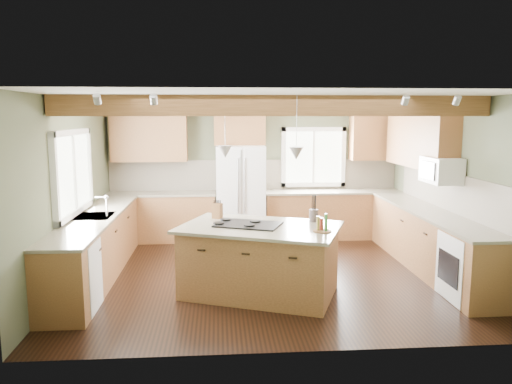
{
  "coord_description": "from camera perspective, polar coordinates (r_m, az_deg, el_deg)",
  "views": [
    {
      "loc": [
        -0.71,
        -7.16,
        2.34
      ],
      "look_at": [
        -0.14,
        0.3,
        1.2
      ],
      "focal_mm": 35.0,
      "sensor_mm": 36.0,
      "label": 1
    }
  ],
  "objects": [
    {
      "name": "pendant_left",
      "position": [
        6.55,
        -3.54,
        4.61
      ],
      "size": [
        0.18,
        0.18,
        0.16
      ],
      "primitive_type": "cone",
      "rotation": [
        3.14,
        0.0,
        0.0
      ],
      "color": "#B2B2B7",
      "rests_on": "ceiling"
    },
    {
      "name": "knife_block",
      "position": [
        7.02,
        -4.45,
        -2.16
      ],
      "size": [
        0.16,
        0.15,
        0.21
      ],
      "primitive_type": "cube",
      "rotation": [
        0.0,
        0.0,
        -0.5
      ],
      "color": "brown",
      "rests_on": "island_top"
    },
    {
      "name": "upper_cab_right",
      "position": [
        8.73,
        18.21,
        5.67
      ],
      "size": [
        0.35,
        2.2,
        0.9
      ],
      "primitive_type": "cube",
      "color": "brown",
      "rests_on": "wall_right"
    },
    {
      "name": "counter_back_left",
      "position": [
        9.53,
        -10.81,
        -0.19
      ],
      "size": [
        2.06,
        0.64,
        0.04
      ],
      "primitive_type": "cube",
      "color": "#50493B",
      "rests_on": "base_cab_back_left"
    },
    {
      "name": "ceiling",
      "position": [
        7.2,
        1.34,
        10.72
      ],
      "size": [
        5.6,
        5.6,
        0.0
      ],
      "primitive_type": "plane",
      "rotation": [
        3.14,
        0.0,
        0.0
      ],
      "color": "silver",
      "rests_on": "wall_back"
    },
    {
      "name": "ceiling_beam",
      "position": [
        6.4,
        2.06,
        9.81
      ],
      "size": [
        5.55,
        0.26,
        0.26
      ],
      "primitive_type": "cube",
      "color": "#4D2D16",
      "rests_on": "ceiling"
    },
    {
      "name": "counter_right",
      "position": [
        8.02,
        19.34,
        -2.18
      ],
      "size": [
        0.64,
        3.74,
        0.04
      ],
      "primitive_type": "cube",
      "color": "#50493B",
      "rests_on": "base_cab_right"
    },
    {
      "name": "bottle_tray",
      "position": [
        6.25,
        7.61,
        -3.54
      ],
      "size": [
        0.29,
        0.29,
        0.21
      ],
      "primitive_type": null,
      "rotation": [
        0.0,
        0.0,
        -0.29
      ],
      "color": "brown",
      "rests_on": "island_top"
    },
    {
      "name": "microwave",
      "position": [
        7.87,
        20.4,
        2.35
      ],
      "size": [
        0.4,
        0.7,
        0.38
      ],
      "primitive_type": "cube",
      "color": "white",
      "rests_on": "wall_right"
    },
    {
      "name": "base_cab_right",
      "position": [
        8.12,
        19.18,
        -5.38
      ],
      "size": [
        0.6,
        3.7,
        0.88
      ],
      "primitive_type": "cube",
      "color": "brown",
      "rests_on": "floor"
    },
    {
      "name": "island",
      "position": [
        6.66,
        0.44,
        -7.93
      ],
      "size": [
        2.19,
        1.78,
        0.88
      ],
      "primitive_type": "cube",
      "rotation": [
        0.0,
        0.0,
        -0.38
      ],
      "color": "olive",
      "rests_on": "floor"
    },
    {
      "name": "upper_cab_back_corner",
      "position": [
        9.96,
        13.33,
        6.18
      ],
      "size": [
        0.9,
        0.35,
        0.9
      ],
      "primitive_type": "cube",
      "color": "brown",
      "rests_on": "wall_back"
    },
    {
      "name": "wall_left",
      "position": [
        7.53,
        -20.43,
        0.16
      ],
      "size": [
        0.0,
        5.0,
        5.0
      ],
      "primitive_type": "plane",
      "rotation": [
        1.57,
        0.0,
        1.57
      ],
      "color": "#474E37",
      "rests_on": "ground"
    },
    {
      "name": "upper_cab_back_left",
      "position": [
        9.57,
        -12.1,
        6.13
      ],
      "size": [
        1.4,
        0.35,
        0.9
      ],
      "primitive_type": "cube",
      "color": "brown",
      "rests_on": "wall_back"
    },
    {
      "name": "window_left",
      "position": [
        7.54,
        -20.28,
        2.1
      ],
      "size": [
        0.04,
        1.6,
        1.05
      ],
      "primitive_type": "cube",
      "color": "white",
      "rests_on": "wall_left"
    },
    {
      "name": "backsplash_right",
      "position": [
        8.09,
        21.3,
        0.03
      ],
      "size": [
        0.03,
        3.7,
        0.58
      ],
      "primitive_type": "cube",
      "color": "brown",
      "rests_on": "wall_right"
    },
    {
      "name": "island_top",
      "position": [
        6.54,
        0.45,
        -4.07
      ],
      "size": [
        2.36,
        1.94,
        0.04
      ],
      "primitive_type": "cube",
      "rotation": [
        0.0,
        0.0,
        -0.38
      ],
      "color": "#50493B",
      "rests_on": "island"
    },
    {
      "name": "floor",
      "position": [
        7.56,
        1.27,
        -9.37
      ],
      "size": [
        5.6,
        5.6,
        0.0
      ],
      "primitive_type": "plane",
      "color": "black",
      "rests_on": "ground"
    },
    {
      "name": "base_cab_back_right",
      "position": [
        9.8,
        8.72,
        -2.63
      ],
      "size": [
        2.62,
        0.6,
        0.88
      ],
      "primitive_type": "cube",
      "color": "brown",
      "rests_on": "floor"
    },
    {
      "name": "backsplash_back",
      "position": [
        9.73,
        -0.14,
        1.99
      ],
      "size": [
        5.58,
        0.03,
        0.58
      ],
      "primitive_type": "cube",
      "color": "brown",
      "rests_on": "wall_back"
    },
    {
      "name": "cooktop",
      "position": [
        6.58,
        -0.87,
        -3.72
      ],
      "size": [
        0.97,
        0.81,
        0.02
      ],
      "primitive_type": "cube",
      "rotation": [
        0.0,
        0.0,
        -0.38
      ],
      "color": "black",
      "rests_on": "island_top"
    },
    {
      "name": "pendant_right",
      "position": [
        6.27,
        4.63,
        4.42
      ],
      "size": [
        0.18,
        0.18,
        0.16
      ],
      "primitive_type": "cone",
      "rotation": [
        3.14,
        0.0,
        0.0
      ],
      "color": "#B2B2B7",
      "rests_on": "ceiling"
    },
    {
      "name": "wall_right",
      "position": [
        8.04,
        21.58,
        0.61
      ],
      "size": [
        0.0,
        5.0,
        5.0
      ],
      "primitive_type": "plane",
      "rotation": [
        1.57,
        0.0,
        -1.57
      ],
      "color": "#474E37",
      "rests_on": "ground"
    },
    {
      "name": "counter_left",
      "position": [
        7.56,
        -17.98,
        -2.75
      ],
      "size": [
        0.64,
        3.74,
        0.04
      ],
      "primitive_type": "cube",
      "color": "#50493B",
      "rests_on": "base_cab_left"
    },
    {
      "name": "soffit_trim",
      "position": [
        9.58,
        -0.11,
        9.85
      ],
      "size": [
        5.55,
        0.2,
        0.1
      ],
      "primitive_type": "cube",
      "color": "#4D2D16",
      "rests_on": "ceiling"
    },
    {
      "name": "refrigerator",
      "position": [
        9.4,
        -1.8,
        -0.16
      ],
      "size": [
        0.9,
        0.74,
        1.8
      ],
      "primitive_type": "cube",
      "color": "white",
      "rests_on": "floor"
    },
    {
      "name": "base_cab_left",
      "position": [
        7.66,
        -17.82,
        -6.13
      ],
      "size": [
        0.6,
        3.7,
        0.88
      ],
      "primitive_type": "cube",
      "color": "brown",
      "rests_on": "floor"
    },
    {
      "name": "counter_back_right",
      "position": [
        9.72,
        8.78,
        0.03
      ],
      "size": [
        2.66,
        0.64,
        0.04
      ],
      "primitive_type": "cube",
      "color": "#50493B",
      "rests_on": "base_cab_back_right"
    },
    {
      "name": "faucet",
      "position": [
        7.49,
        -16.69,
        -1.63
      ],
      "size": [
        0.02,
        0.02,
        0.28
      ],
      "primitive_type": "cylinder",
      "color": "#B2B2B7",
      "rests_on": "sink"
    },
    {
      "name": "oven",
      "position": [
        6.98,
        23.36,
        -7.95
      ],
      "size": [
        0.6,
        0.72,
        0.84
      ],
      "primitive_type": "cube",
      "color": "white",
      "rests_on": "floor"
    },
    {
      "name": "dishwasher",
      "position": [
        6.46,
        -20.4,
        -9.11
      ],
      "size": [
        0.6,
        0.6,
        0.84
      ],
      "primitive_type": "cube",
      "color": "white",
      "rests_on": "floor"
    },
    {
      "name": "window_back",
      "position": [
        9.85,
        6.56,
        4.0
      ],
      "size": [
        1.1,
        0.04,
        1.0
      ],
      "primitive_type": "cube",
      "color": "white",
      "rests_on": "wall_back"
    },
    {
      "name": "base_cab_back_left",
      "position": [
        9.61,
        -10.74,
        -2.9
      ],
      "size": [
        2.02,
        0.6,
        0.88
      ],
      "primitive_type": "cube",
      "color": "brown",
      "rests_on": "floor"
    },
    {
      "name": "utensil_crock",
      "position": [
        6.84,
        6.61,
        -2.67
      ],
      "size": [
        0.14,
        0.14,
        0.17
      ],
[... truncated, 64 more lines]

